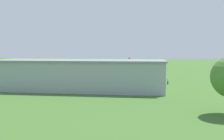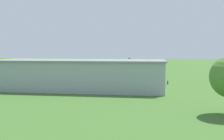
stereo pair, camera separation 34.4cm
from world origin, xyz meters
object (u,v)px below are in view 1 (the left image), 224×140
(hangar, at_px, (80,75))
(person_crossing_taxiway, at_px, (41,78))
(person_at_fence_line, at_px, (151,80))
(person_walking_on_apron, at_px, (168,81))
(biplane, at_px, (125,64))
(car_silver, at_px, (5,78))
(person_by_parked_cars, at_px, (139,79))
(car_red, at_px, (22,79))

(hangar, bearing_deg, person_crossing_taxiway, -43.17)
(hangar, distance_m, person_at_fence_line, 22.54)
(person_crossing_taxiway, bearing_deg, person_walking_on_apron, 175.79)
(hangar, bearing_deg, biplane, -109.92)
(person_crossing_taxiway, xyz_separation_m, person_at_fence_line, (-32.99, 0.36, 0.02))
(biplane, bearing_deg, car_silver, 15.86)
(person_by_parked_cars, bearing_deg, car_silver, 4.98)
(biplane, relative_size, car_silver, 1.89)
(car_silver, distance_m, person_crossing_taxiway, 10.47)
(hangar, distance_m, person_crossing_taxiway, 22.52)
(biplane, height_order, person_by_parked_cars, biplane)
(car_red, bearing_deg, biplane, -158.25)
(person_crossing_taxiway, bearing_deg, person_at_fence_line, 179.37)
(car_silver, bearing_deg, biplane, -164.14)
(car_red, xyz_separation_m, person_by_parked_cars, (-33.74, -5.07, -0.05))
(car_silver, height_order, person_at_fence_line, person_at_fence_line)
(person_crossing_taxiway, distance_m, person_walking_on_apron, 37.50)
(car_silver, xyz_separation_m, person_at_fence_line, (-43.23, -1.83, -0.01))
(person_by_parked_cars, distance_m, person_at_fence_line, 3.83)
(person_crossing_taxiway, distance_m, person_at_fence_line, 32.99)
(biplane, relative_size, person_at_fence_line, 5.00)
(hangar, bearing_deg, person_at_fence_line, -138.15)
(hangar, xyz_separation_m, car_red, (20.52, -11.51, -2.62))
(hangar, xyz_separation_m, person_at_fence_line, (-16.68, -14.94, -2.64))
(car_red, distance_m, car_silver, 6.24)
(car_red, distance_m, person_by_parked_cars, 34.12)
(hangar, distance_m, car_red, 23.67)
(person_walking_on_apron, bearing_deg, hangar, 30.76)
(biplane, xyz_separation_m, person_crossing_taxiway, (24.65, 7.72, -3.94))
(hangar, relative_size, person_walking_on_apron, 25.05)
(car_silver, xyz_separation_m, person_walking_on_apron, (-47.63, 0.56, -0.07))
(hangar, height_order, person_at_fence_line, hangar)
(car_silver, xyz_separation_m, person_crossing_taxiway, (-10.24, -2.19, -0.03))
(car_red, relative_size, car_silver, 1.08)
(person_walking_on_apron, bearing_deg, car_red, 1.43)
(car_silver, height_order, person_by_parked_cars, car_silver)
(person_walking_on_apron, bearing_deg, person_at_fence_line, -28.45)
(hangar, height_order, biplane, hangar)
(person_crossing_taxiway, bearing_deg, person_by_parked_cars, -177.52)
(hangar, bearing_deg, car_silver, -26.28)
(person_crossing_taxiway, bearing_deg, car_silver, 12.08)
(biplane, bearing_deg, hangar, 70.08)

